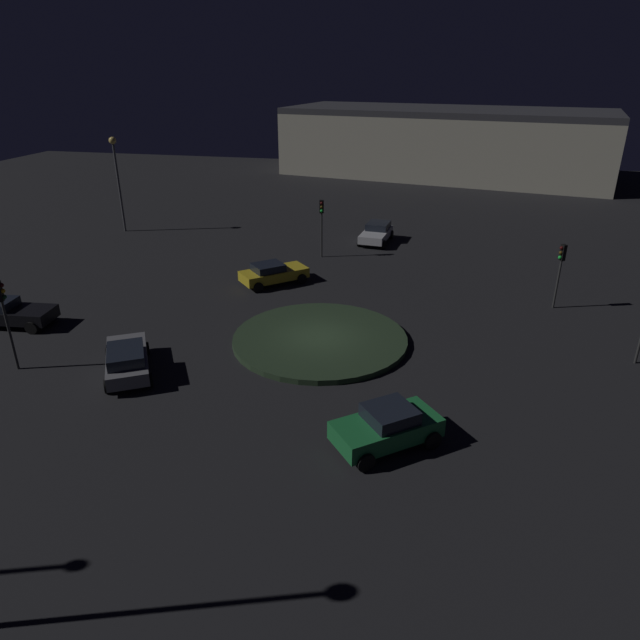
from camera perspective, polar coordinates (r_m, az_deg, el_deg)
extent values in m
plane|color=black|center=(28.50, 0.00, -2.16)|extent=(115.66, 115.66, 0.00)
cylinder|color=#263823|center=(28.44, 0.00, -1.91)|extent=(8.73, 8.73, 0.28)
cube|color=silver|center=(44.79, 5.63, 8.52)|extent=(4.23, 2.27, 0.58)
cube|color=black|center=(45.32, 5.87, 9.41)|extent=(2.20, 1.84, 0.50)
cylinder|color=black|center=(43.31, 6.37, 7.54)|extent=(0.69, 0.29, 0.67)
cylinder|color=black|center=(43.72, 3.97, 7.79)|extent=(0.69, 0.29, 0.67)
cylinder|color=black|center=(46.07, 7.18, 8.52)|extent=(0.69, 0.29, 0.67)
cylinder|color=black|center=(46.45, 4.91, 8.75)|extent=(0.69, 0.29, 0.67)
cube|color=#1E7238|center=(20.96, 6.68, -10.80)|extent=(3.85, 4.15, 0.71)
cube|color=black|center=(20.67, 7.03, -9.34)|extent=(2.29, 2.30, 0.50)
cylinder|color=black|center=(19.94, 4.60, -14.05)|extent=(0.60, 0.67, 0.69)
cylinder|color=black|center=(21.20, 2.04, -11.35)|extent=(0.60, 0.67, 0.69)
cylinder|color=black|center=(21.26, 11.21, -11.75)|extent=(0.60, 0.67, 0.69)
cylinder|color=black|center=(22.44, 8.41, -9.39)|extent=(0.60, 0.67, 0.69)
cube|color=slate|center=(26.89, -18.78, -3.83)|extent=(4.59, 3.67, 0.61)
cube|color=black|center=(26.14, -18.93, -3.31)|extent=(2.64, 2.41, 0.50)
cylinder|color=black|center=(28.46, -20.47, -3.18)|extent=(0.64, 0.50, 0.61)
cylinder|color=black|center=(28.38, -17.00, -2.75)|extent=(0.64, 0.50, 0.61)
cylinder|color=black|center=(25.72, -20.59, -6.22)|extent=(0.64, 0.50, 0.61)
cylinder|color=black|center=(25.63, -16.72, -5.75)|extent=(0.64, 0.50, 0.61)
cube|color=black|center=(34.12, -28.44, 0.54)|extent=(2.21, 4.39, 0.64)
cylinder|color=black|center=(34.08, -25.42, 0.54)|extent=(0.29, 0.68, 0.66)
cylinder|color=black|center=(32.72, -26.97, -0.71)|extent=(0.29, 0.68, 0.66)
cube|color=gold|center=(36.00, -4.63, 4.60)|extent=(4.12, 4.25, 0.61)
cube|color=black|center=(35.67, -5.23, 5.29)|extent=(2.37, 2.38, 0.44)
cylinder|color=black|center=(37.47, -3.13, 4.95)|extent=(0.59, 0.61, 0.63)
cylinder|color=black|center=(36.00, -1.85, 4.15)|extent=(0.59, 0.61, 0.63)
cylinder|color=black|center=(36.29, -7.36, 4.13)|extent=(0.59, 0.61, 0.63)
cylinder|color=black|center=(34.78, -6.21, 3.28)|extent=(0.59, 0.61, 0.63)
cylinder|color=#2D2D2D|center=(34.59, 22.70, 3.31)|extent=(0.12, 0.12, 2.84)
cube|color=black|center=(34.03, 23.20, 6.25)|extent=(0.37, 0.34, 0.90)
sphere|color=#3F0C0C|center=(33.86, 23.09, 6.67)|extent=(0.20, 0.20, 0.20)
sphere|color=#4C380F|center=(33.93, 23.02, 6.23)|extent=(0.20, 0.20, 0.20)
sphere|color=#1EE53F|center=(34.01, 22.94, 5.80)|extent=(0.20, 0.20, 0.20)
cylinder|color=#2D2D2D|center=(40.80, 0.16, 8.50)|extent=(0.12, 0.12, 3.21)
cube|color=black|center=(40.29, 0.17, 11.32)|extent=(0.28, 0.34, 0.90)
sphere|color=#3F0C0C|center=(40.09, 0.17, 11.65)|extent=(0.20, 0.20, 0.20)
sphere|color=#4C380F|center=(40.15, 0.17, 11.27)|extent=(0.20, 0.20, 0.20)
sphere|color=#1EE53F|center=(40.21, 0.17, 10.90)|extent=(0.20, 0.20, 0.20)
cylinder|color=#2D2D2D|center=(28.76, -28.65, -1.40)|extent=(0.12, 0.12, 3.35)
sphere|color=#3F0C0C|center=(27.88, -29.34, 3.07)|extent=(0.20, 0.20, 0.20)
sphere|color=yellow|center=(27.97, -29.23, 2.56)|extent=(0.20, 0.20, 0.20)
sphere|color=#0F3819|center=(28.06, -29.12, 2.05)|extent=(0.20, 0.20, 0.20)
cylinder|color=#4C4C51|center=(49.89, -19.50, 12.36)|extent=(0.18, 0.18, 7.09)
sphere|color=#F9D166|center=(49.34, -20.11, 16.56)|extent=(0.57, 0.57, 0.57)
cube|color=#ADA893|center=(74.88, 12.41, 16.76)|extent=(21.46, 40.41, 7.21)
cube|color=#333338|center=(74.50, 12.70, 19.77)|extent=(21.46, 40.41, 0.70)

